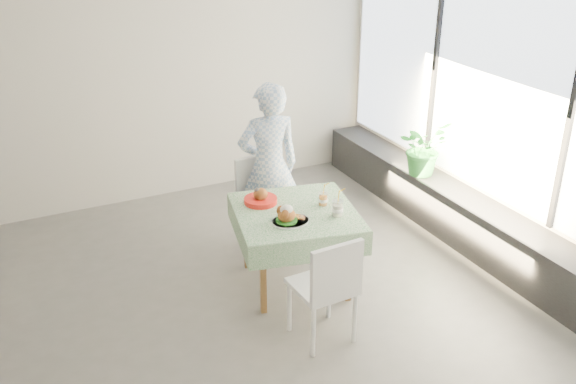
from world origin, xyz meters
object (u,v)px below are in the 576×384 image
chair_far (265,220)px  potted_plant (423,148)px  cafe_table (295,239)px  diner (269,167)px  juice_cup_orange (323,199)px  chair_near (323,307)px  main_dish (288,217)px

chair_far → potted_plant: size_ratio=1.54×
cafe_table → diner: (0.11, 0.80, 0.39)m
potted_plant → juice_cup_orange: bearing=-157.6°
cafe_table → juice_cup_orange: bearing=-0.4°
cafe_table → diner: 0.89m
chair_near → main_dish: chair_near is taller
potted_plant → cafe_table: bearing=-160.6°
cafe_table → potted_plant: 2.01m
chair_far → potted_plant: (1.82, -0.13, 0.52)m
cafe_table → chair_near: chair_near is taller
cafe_table → potted_plant: size_ratio=2.07×
diner → main_dish: diner is taller
chair_near → juice_cup_orange: (0.44, 0.81, 0.51)m
chair_near → diner: diner is taller
chair_near → diner: bearing=80.5°
chair_near → diner: (0.27, 1.61, 0.56)m
potted_plant → main_dish: bearing=-157.6°
diner → potted_plant: diner is taller
chair_far → diner: bearing=16.6°
cafe_table → main_dish: main_dish is taller
chair_far → potted_plant: bearing=-3.9°
chair_far → main_dish: (-0.20, -0.96, 0.51)m
chair_far → chair_near: size_ratio=0.98×
chair_far → diner: (0.06, 0.02, 0.56)m
cafe_table → chair_far: bearing=86.6°
diner → cafe_table: bearing=88.8°
chair_far → diner: diner is taller
chair_far → diner: size_ratio=0.54×
chair_far → chair_near: (-0.21, -1.59, 0.01)m
potted_plant → chair_far: bearing=176.1°
cafe_table → juice_cup_orange: (0.27, -0.00, 0.34)m
juice_cup_orange → potted_plant: potted_plant is taller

